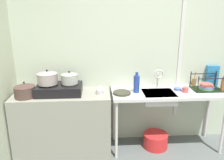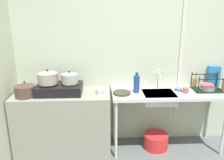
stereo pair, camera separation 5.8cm
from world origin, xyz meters
name	(u,v)px [view 1 (the left image)]	position (x,y,z in m)	size (l,w,h in m)	color
wall_back	(149,58)	(0.00, 1.71, 1.22)	(4.43, 0.10, 2.44)	#B6C2AC
wall_metal_strip	(181,49)	(0.43, 1.65, 1.34)	(0.05, 0.01, 1.95)	silver
counter_concrete	(64,123)	(-1.18, 1.40, 0.41)	(1.23, 0.52, 0.83)	gray
counter_sink	(168,96)	(0.21, 1.40, 0.76)	(1.48, 0.52, 0.83)	silver
stove	(59,89)	(-1.20, 1.40, 0.89)	(0.57, 0.36, 0.14)	black
pot_on_left_burner	(47,78)	(-1.34, 1.40, 1.04)	(0.26, 0.26, 0.18)	#A0918E
pot_on_right_burner	(70,78)	(-1.07, 1.40, 1.03)	(0.21, 0.21, 0.16)	#9D9E98
pot_beside_stove	(25,90)	(-1.60, 1.30, 0.92)	(0.26, 0.26, 0.20)	#4F3934
percolator	(100,90)	(-0.69, 1.35, 0.89)	(0.10, 0.10, 0.12)	#C2B9C1
sink_basin	(159,97)	(0.07, 1.35, 0.77)	(0.41, 0.35, 0.12)	silver
faucet	(159,75)	(0.10, 1.51, 1.01)	(0.13, 0.07, 0.27)	silver
frying_pan	(122,93)	(-0.41, 1.34, 0.84)	(0.23, 0.23, 0.03)	#353527
dish_rack	(206,87)	(0.74, 1.43, 0.87)	(0.38, 0.26, 0.22)	black
cup_by_rack	(185,90)	(0.42, 1.34, 0.86)	(0.08, 0.08, 0.07)	#B24948
small_bowl_on_drainboard	(178,89)	(0.35, 1.43, 0.84)	(0.10, 0.10, 0.04)	#4F65B4
bottle_by_sink	(137,84)	(-0.22, 1.38, 0.94)	(0.08, 0.08, 0.27)	navy
bottle_by_rack	(223,84)	(0.92, 1.34, 0.92)	(0.07, 0.07, 0.22)	brown
cereal_box	(212,76)	(0.89, 1.60, 0.97)	(0.16, 0.07, 0.29)	teal
utensil_jar	(194,82)	(0.64, 1.61, 0.88)	(0.06, 0.06, 0.21)	olive
bucket_on_floor	(155,140)	(0.08, 1.39, 0.10)	(0.34, 0.34, 0.20)	red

